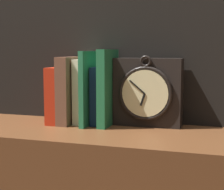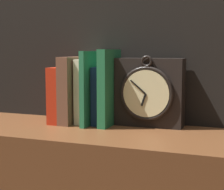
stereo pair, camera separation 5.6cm
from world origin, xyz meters
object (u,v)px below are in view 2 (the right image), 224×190
(book_slot1_brown, at_px, (72,90))
(book_slot4_navy, at_px, (102,95))
(book_slot2_cream, at_px, (86,91))
(book_slot3_green, at_px, (92,88))
(book_slot5_green, at_px, (109,88))
(clock, at_px, (149,92))
(book_slot0_red, at_px, (62,95))

(book_slot1_brown, relative_size, book_slot4_navy, 1.17)
(book_slot2_cream, relative_size, book_slot3_green, 0.89)
(book_slot2_cream, relative_size, book_slot5_green, 0.87)
(clock, bearing_deg, book_slot0_red, -173.60)
(book_slot5_green, bearing_deg, clock, 14.69)
(book_slot0_red, height_order, book_slot3_green, book_slot3_green)
(book_slot4_navy, bearing_deg, book_slot2_cream, -178.89)
(clock, xyz_separation_m, book_slot3_green, (-0.19, -0.04, 0.01))
(clock, xyz_separation_m, book_slot2_cream, (-0.21, -0.02, -0.00))
(book_slot0_red, relative_size, book_slot2_cream, 0.87)
(book_slot0_red, distance_m, book_slot5_green, 0.18)
(clock, relative_size, book_slot5_green, 0.93)
(book_slot0_red, xyz_separation_m, book_slot4_navy, (0.14, 0.02, 0.00))
(book_slot3_green, relative_size, book_slot5_green, 0.98)
(book_slot0_red, bearing_deg, book_slot2_cream, 9.77)
(book_slot4_navy, distance_m, book_slot5_green, 0.05)
(book_slot5_green, bearing_deg, book_slot2_cream, 171.11)
(clock, relative_size, book_slot0_red, 1.22)
(book_slot2_cream, bearing_deg, book_slot0_red, -170.23)
(book_slot1_brown, bearing_deg, book_slot3_green, -3.38)
(clock, xyz_separation_m, book_slot5_green, (-0.13, -0.03, 0.01))
(book_slot3_green, xyz_separation_m, book_slot4_navy, (0.03, 0.02, -0.03))
(book_slot2_cream, distance_m, book_slot5_green, 0.09)
(book_slot2_cream, bearing_deg, book_slot5_green, -8.89)
(book_slot3_green, bearing_deg, book_slot4_navy, 37.63)
(book_slot4_navy, relative_size, book_slot5_green, 0.77)
(book_slot0_red, height_order, book_slot5_green, book_slot5_green)
(book_slot0_red, height_order, book_slot1_brown, book_slot1_brown)
(book_slot3_green, bearing_deg, book_slot2_cream, 145.18)
(clock, distance_m, book_slot0_red, 0.30)
(book_slot3_green, bearing_deg, book_slot1_brown, 176.62)
(clock, distance_m, book_slot4_navy, 0.16)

